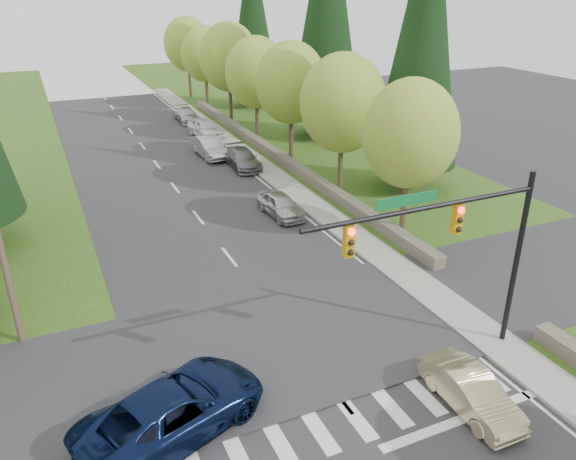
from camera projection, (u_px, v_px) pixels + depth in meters
grass_east at (396, 190)px, 36.48m from camera, size 14.00×110.00×0.06m
cross_street at (292, 337)px, 21.64m from camera, size 120.00×8.00×0.10m
sidewalk_east at (299, 194)px, 35.83m from camera, size 1.80×80.00×0.13m
curb_east at (287, 195)px, 35.51m from camera, size 0.20×80.00×0.13m
stone_wall_north at (274, 153)px, 42.99m from camera, size 0.70×40.00×0.70m
traffic_signal at (459, 236)px, 18.32m from camera, size 8.70×0.37×6.80m
decid_tree_0 at (410, 134)px, 27.77m from camera, size 4.80×4.80×8.37m
decid_tree_1 at (343, 103)px, 33.54m from camera, size 5.20×5.20×8.80m
decid_tree_2 at (291, 83)px, 39.22m from camera, size 5.00×5.00×8.82m
decid_tree_3 at (256, 73)px, 45.18m from camera, size 5.00×5.00×8.55m
decid_tree_4 at (229, 57)px, 50.86m from camera, size 5.40×5.40×9.18m
decid_tree_5 at (205, 54)px, 56.82m from camera, size 4.80×4.80×8.30m
decid_tree_6 at (187, 44)px, 62.53m from camera, size 5.20×5.20×8.86m
conifer_e_a at (424, 31)px, 32.83m from camera, size 5.44×5.44×17.80m
conifer_e_b at (327, 3)px, 44.42m from camera, size 6.12×6.12×19.80m
conifer_e_c at (252, 14)px, 56.28m from camera, size 5.10×5.10×16.80m
sedan_champagne at (471, 392)px, 17.86m from camera, size 1.42×3.92×1.28m
suv_navy at (173, 410)px, 16.85m from camera, size 6.57×4.78×1.66m
parked_car_a at (281, 205)px, 32.45m from camera, size 1.80×3.98×1.33m
parked_car_b at (243, 159)px, 40.69m from camera, size 2.12×4.69×1.33m
parked_car_c at (210, 147)px, 43.10m from camera, size 1.83×4.67×1.52m
parked_car_d at (205, 128)px, 48.38m from camera, size 2.35×4.83×1.59m
parked_car_e at (186, 115)px, 53.73m from camera, size 1.83×4.39×1.27m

